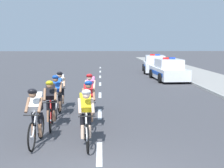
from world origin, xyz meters
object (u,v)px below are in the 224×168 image
object	(u,v)px
cyclist_lead	(36,115)
police_car_nearest	(168,71)
cyclist_seventh	(60,89)
police_car_second	(155,65)
cyclist_fifth	(57,95)
cyclist_fourth	(89,103)
cyclist_third	(51,103)
cyclist_sixth	(90,93)
cyclist_second	(86,116)

from	to	relation	value
cyclist_lead	police_car_nearest	size ratio (longest dim) A/B	0.38
cyclist_lead	cyclist_seventh	distance (m)	4.22
cyclist_seventh	police_car_second	bearing A→B (deg)	66.02
cyclist_lead	cyclist_fifth	bearing A→B (deg)	87.69
cyclist_lead	cyclist_seventh	size ratio (longest dim) A/B	1.00
cyclist_lead	cyclist_fourth	bearing A→B (deg)	48.36
cyclist_lead	police_car_nearest	world-z (taller)	police_car_nearest
police_car_nearest	police_car_second	bearing A→B (deg)	90.03
cyclist_third	police_car_nearest	distance (m)	13.06
cyclist_third	cyclist_sixth	bearing A→B (deg)	57.97
cyclist_lead	police_car_second	size ratio (longest dim) A/B	0.38
cyclist_sixth	police_car_nearest	bearing A→B (deg)	62.24
cyclist_seventh	cyclist_sixth	bearing A→B (deg)	-34.52
cyclist_third	cyclist_fifth	xyz separation A→B (m)	(-0.01, 1.46, 0.00)
cyclist_fourth	cyclist_third	bearing A→B (deg)	176.52
cyclist_second	cyclist_fifth	size ratio (longest dim) A/B	1.00
cyclist_fourth	cyclist_sixth	world-z (taller)	same
cyclist_second	cyclist_seventh	world-z (taller)	same
cyclist_sixth	cyclist_seventh	bearing A→B (deg)	145.48
cyclist_fifth	cyclist_sixth	world-z (taller)	same
cyclist_third	police_car_second	world-z (taller)	police_car_second
police_car_second	cyclist_second	bearing A→B (deg)	-105.30
cyclist_lead	police_car_second	distance (m)	19.42
cyclist_second	cyclist_third	size ratio (longest dim) A/B	1.00
police_car_second	cyclist_fifth	bearing A→B (deg)	-112.11
cyclist_sixth	police_car_second	bearing A→B (deg)	71.29
cyclist_fifth	police_car_nearest	world-z (taller)	police_car_nearest
cyclist_third	cyclist_seventh	bearing A→B (deg)	91.22
cyclist_fifth	cyclist_fourth	bearing A→B (deg)	-52.44
cyclist_third	cyclist_fourth	size ratio (longest dim) A/B	1.00
cyclist_seventh	cyclist_fourth	bearing A→B (deg)	-66.08
cyclist_lead	cyclist_second	world-z (taller)	same
cyclist_sixth	police_car_second	distance (m)	15.79
cyclist_second	cyclist_seventh	distance (m)	4.55
cyclist_lead	cyclist_fifth	size ratio (longest dim) A/B	1.00
cyclist_sixth	police_car_second	xyz separation A→B (m)	(5.07, 14.96, -0.11)
cyclist_sixth	police_car_nearest	xyz separation A→B (m)	(5.07, 9.63, -0.11)
cyclist_second	cyclist_fourth	xyz separation A→B (m)	(0.01, 1.63, 0.00)
cyclist_lead	police_car_nearest	xyz separation A→B (m)	(6.36, 13.02, -0.11)
cyclist_fourth	cyclist_seventh	distance (m)	3.02
cyclist_fifth	police_car_second	bearing A→B (deg)	67.89
cyclist_third	cyclist_fourth	world-z (taller)	same
cyclist_lead	cyclist_fifth	xyz separation A→B (m)	(0.12, 2.99, 0.00)
cyclist_fourth	cyclist_fifth	distance (m)	1.93
cyclist_third	cyclist_seventh	distance (m)	2.69
police_car_nearest	cyclist_sixth	bearing A→B (deg)	-117.76
cyclist_sixth	cyclist_seventh	xyz separation A→B (m)	(-1.22, 0.84, 0.00)
cyclist_second	cyclist_fourth	world-z (taller)	same
police_car_second	cyclist_sixth	bearing A→B (deg)	-108.71
cyclist_lead	cyclist_fourth	size ratio (longest dim) A/B	1.00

